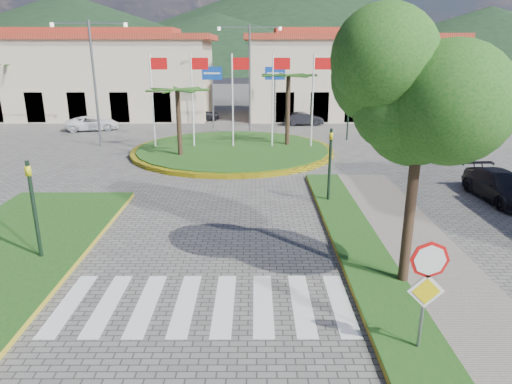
{
  "coord_description": "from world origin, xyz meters",
  "views": [
    {
      "loc": [
        1.39,
        -6.33,
        6.3
      ],
      "look_at": [
        1.43,
        8.0,
        1.77
      ],
      "focal_mm": 32.0,
      "sensor_mm": 36.0,
      "label": 1
    }
  ],
  "objects_px": {
    "deciduous_tree": "(422,96)",
    "car_side_right": "(501,186)",
    "roundabout_island": "(233,150)",
    "car_dark_b": "(304,119)",
    "stop_sign": "(427,280)",
    "white_van": "(93,123)",
    "car_dark_a": "(199,114)"
  },
  "relations": [
    {
      "from": "deciduous_tree",
      "to": "car_side_right",
      "type": "bearing_deg",
      "value": 48.84
    },
    {
      "from": "deciduous_tree",
      "to": "roundabout_island",
      "type": "bearing_deg",
      "value": 107.91
    },
    {
      "from": "car_dark_b",
      "to": "car_side_right",
      "type": "distance_m",
      "value": 21.18
    },
    {
      "from": "car_side_right",
      "to": "stop_sign",
      "type": "bearing_deg",
      "value": -127.87
    },
    {
      "from": "roundabout_island",
      "to": "car_side_right",
      "type": "height_order",
      "value": "roundabout_island"
    },
    {
      "from": "stop_sign",
      "to": "deciduous_tree",
      "type": "bearing_deg",
      "value": 78.82
    },
    {
      "from": "stop_sign",
      "to": "white_van",
      "type": "relative_size",
      "value": 0.65
    },
    {
      "from": "white_van",
      "to": "car_dark_b",
      "type": "distance_m",
      "value": 17.36
    },
    {
      "from": "white_van",
      "to": "car_dark_b",
      "type": "height_order",
      "value": "white_van"
    },
    {
      "from": "roundabout_island",
      "to": "white_van",
      "type": "distance_m",
      "value": 14.19
    },
    {
      "from": "white_van",
      "to": "car_dark_b",
      "type": "relative_size",
      "value": 1.24
    },
    {
      "from": "roundabout_island",
      "to": "car_dark_a",
      "type": "xyz_separation_m",
      "value": [
        -3.63,
        13.04,
        0.44
      ]
    },
    {
      "from": "roundabout_island",
      "to": "white_van",
      "type": "relative_size",
      "value": 3.11
    },
    {
      "from": "car_dark_a",
      "to": "car_dark_b",
      "type": "xyz_separation_m",
      "value": [
        9.19,
        -2.42,
        -0.07
      ]
    },
    {
      "from": "white_van",
      "to": "car_side_right",
      "type": "xyz_separation_m",
      "value": [
        23.61,
        -17.71,
        0.06
      ]
    },
    {
      "from": "roundabout_island",
      "to": "stop_sign",
      "type": "height_order",
      "value": "roundabout_island"
    },
    {
      "from": "car_dark_b",
      "to": "car_side_right",
      "type": "bearing_deg",
      "value": -166.62
    },
    {
      "from": "car_dark_a",
      "to": "white_van",
      "type": "bearing_deg",
      "value": 100.16
    },
    {
      "from": "deciduous_tree",
      "to": "car_dark_a",
      "type": "xyz_separation_m",
      "value": [
        -9.12,
        30.03,
        -4.56
      ]
    },
    {
      "from": "stop_sign",
      "to": "car_side_right",
      "type": "bearing_deg",
      "value": 55.86
    },
    {
      "from": "deciduous_tree",
      "to": "stop_sign",
      "type": "bearing_deg",
      "value": -101.18
    },
    {
      "from": "stop_sign",
      "to": "car_dark_b",
      "type": "bearing_deg",
      "value": 88.74
    },
    {
      "from": "stop_sign",
      "to": "car_side_right",
      "type": "xyz_separation_m",
      "value": [
        7.1,
        10.47,
        -1.16
      ]
    },
    {
      "from": "car_dark_a",
      "to": "roundabout_island",
      "type": "bearing_deg",
      "value": 174.22
    },
    {
      "from": "white_van",
      "to": "car_side_right",
      "type": "bearing_deg",
      "value": -142.82
    },
    {
      "from": "stop_sign",
      "to": "white_van",
      "type": "xyz_separation_m",
      "value": [
        -16.51,
        28.18,
        -1.22
      ]
    },
    {
      "from": "white_van",
      "to": "car_side_right",
      "type": "height_order",
      "value": "car_side_right"
    },
    {
      "from": "deciduous_tree",
      "to": "car_dark_b",
      "type": "relative_size",
      "value": 2.06
    },
    {
      "from": "car_dark_a",
      "to": "car_dark_b",
      "type": "distance_m",
      "value": 9.51
    },
    {
      "from": "deciduous_tree",
      "to": "car_side_right",
      "type": "relative_size",
      "value": 1.57
    },
    {
      "from": "stop_sign",
      "to": "car_dark_a",
      "type": "distance_m",
      "value": 34.17
    },
    {
      "from": "car_side_right",
      "to": "car_dark_a",
      "type": "bearing_deg",
      "value": 120.92
    }
  ]
}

